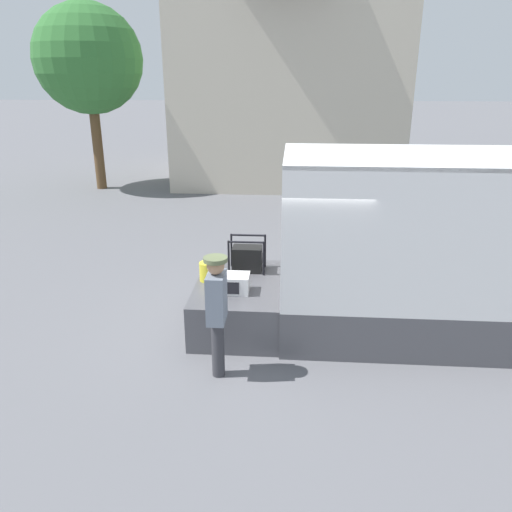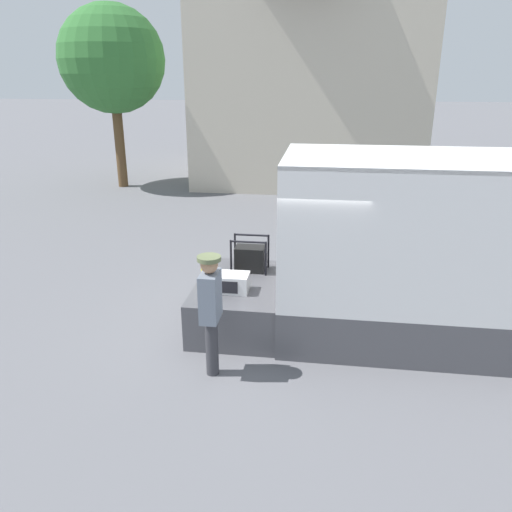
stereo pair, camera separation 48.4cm
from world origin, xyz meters
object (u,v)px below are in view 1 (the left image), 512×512
object	(u,v)px
portable_generator	(248,258)
microwave	(233,283)
orange_bucket	(207,271)
worker_person	(217,304)
street_tree	(88,60)

from	to	relation	value
portable_generator	microwave	bearing A→B (deg)	-99.32
orange_bucket	worker_person	bearing A→B (deg)	-76.01
street_tree	orange_bucket	bearing A→B (deg)	-60.88
portable_generator	worker_person	bearing A→B (deg)	-96.19
portable_generator	orange_bucket	distance (m)	0.82
orange_bucket	worker_person	world-z (taller)	worker_person
worker_person	portable_generator	bearing A→B (deg)	83.81
microwave	orange_bucket	distance (m)	0.66
microwave	worker_person	world-z (taller)	worker_person
microwave	worker_person	xyz separation A→B (m)	(-0.08, -1.23, 0.21)
microwave	worker_person	distance (m)	1.25
microwave	worker_person	bearing A→B (deg)	-93.75
orange_bucket	street_tree	world-z (taller)	street_tree
orange_bucket	microwave	bearing A→B (deg)	-41.39
microwave	portable_generator	size ratio (longest dim) A/B	0.79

